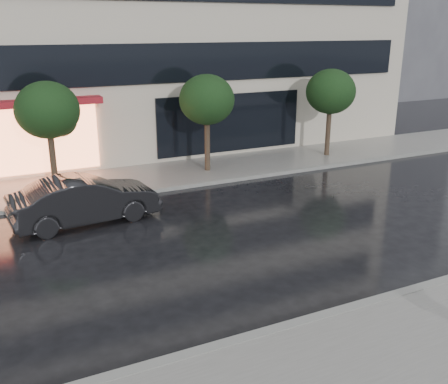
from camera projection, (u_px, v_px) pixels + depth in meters
ground at (267, 305)px, 10.79m from camera, size 120.00×120.00×0.00m
sidewalk_far at (135, 179)px, 19.54m from camera, size 60.00×3.50×0.12m
curb_near at (292, 326)px, 9.91m from camera, size 60.00×0.25×0.14m
curb_far at (148, 191)px, 18.04m from camera, size 60.00×0.25×0.14m
tree_mid_west at (49, 112)px, 17.25m from camera, size 2.20×2.20×3.99m
tree_mid_east at (208, 101)px, 19.71m from camera, size 2.20×2.20×3.99m
tree_far_east at (331, 93)px, 22.16m from camera, size 2.20×2.20×3.99m
parked_car at (85, 200)px, 15.14m from camera, size 4.55×1.97×1.46m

